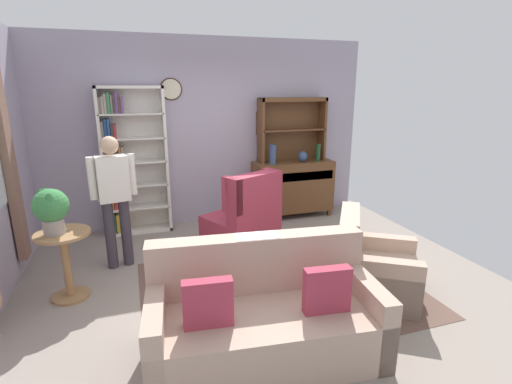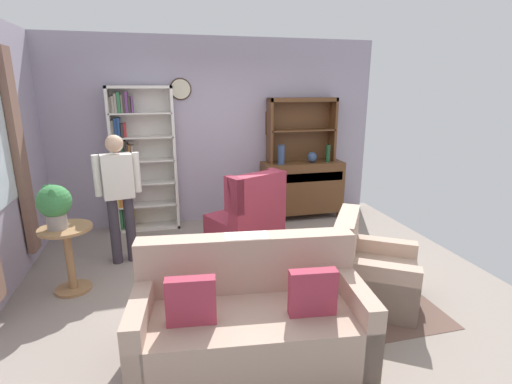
{
  "view_description": "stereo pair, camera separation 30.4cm",
  "coord_description": "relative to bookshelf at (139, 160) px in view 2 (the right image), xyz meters",
  "views": [
    {
      "loc": [
        -1.19,
        -3.68,
        2.09
      ],
      "look_at": [
        0.1,
        0.2,
        0.95
      ],
      "focal_mm": 26.7,
      "sensor_mm": 36.0,
      "label": 1
    },
    {
      "loc": [
        -0.9,
        -3.77,
        2.09
      ],
      "look_at": [
        0.1,
        0.2,
        0.95
      ],
      "focal_mm": 26.7,
      "sensor_mm": 36.0,
      "label": 2
    }
  ],
  "objects": [
    {
      "name": "ground_plane",
      "position": [
        1.22,
        -1.94,
        -1.06
      ],
      "size": [
        5.4,
        4.6,
        0.02
      ],
      "primitive_type": "cube",
      "color": "gray"
    },
    {
      "name": "wall_back",
      "position": [
        1.22,
        0.19,
        0.35
      ],
      "size": [
        5.0,
        0.09,
        2.8
      ],
      "color": "#A399AD",
      "rests_on": "ground_plane"
    },
    {
      "name": "area_rug",
      "position": [
        1.42,
        -2.24,
        -1.05
      ],
      "size": [
        2.86,
        2.15,
        0.01
      ],
      "primitive_type": "cube",
      "color": "brown",
      "rests_on": "ground_plane"
    },
    {
      "name": "bookshelf",
      "position": [
        0.0,
        0.0,
        0.0
      ],
      "size": [
        0.9,
        0.3,
        2.1
      ],
      "color": "silver",
      "rests_on": "ground_plane"
    },
    {
      "name": "sideboard",
      "position": [
        2.51,
        -0.08,
        -0.55
      ],
      "size": [
        1.3,
        0.45,
        0.92
      ],
      "color": "brown",
      "rests_on": "ground_plane"
    },
    {
      "name": "sideboard_hutch",
      "position": [
        2.51,
        0.02,
        0.51
      ],
      "size": [
        1.1,
        0.26,
        1.0
      ],
      "color": "brown",
      "rests_on": "sideboard"
    },
    {
      "name": "vase_tall",
      "position": [
        2.12,
        -0.17,
        0.02
      ],
      "size": [
        0.11,
        0.11,
        0.3
      ],
      "primitive_type": "cylinder",
      "color": "#33476B",
      "rests_on": "sideboard"
    },
    {
      "name": "vase_round",
      "position": [
        2.64,
        -0.15,
        -0.05
      ],
      "size": [
        0.15,
        0.15,
        0.17
      ],
      "primitive_type": "ellipsoid",
      "color": "#33476B",
      "rests_on": "sideboard"
    },
    {
      "name": "bottle_wine",
      "position": [
        2.9,
        -0.17,
        0.0
      ],
      "size": [
        0.07,
        0.07,
        0.28
      ],
      "primitive_type": "cylinder",
      "color": "#194223",
      "rests_on": "sideboard"
    },
    {
      "name": "couch_floral",
      "position": [
        0.93,
        -3.13,
        -0.74
      ],
      "size": [
        1.89,
        1.05,
        0.9
      ],
      "color": "tan",
      "rests_on": "ground_plane"
    },
    {
      "name": "armchair_floral",
      "position": [
        2.26,
        -2.66,
        -0.76
      ],
      "size": [
        1.06,
        1.05,
        0.88
      ],
      "color": "tan",
      "rests_on": "ground_plane"
    },
    {
      "name": "wingback_chair",
      "position": [
        1.37,
        -1.1,
        -0.67
      ],
      "size": [
        1.04,
        1.05,
        1.05
      ],
      "color": "#A33347",
      "rests_on": "ground_plane"
    },
    {
      "name": "plant_stand",
      "position": [
        -0.67,
        -1.73,
        -0.62
      ],
      "size": [
        0.52,
        0.52,
        0.71
      ],
      "color": "#997047",
      "rests_on": "ground_plane"
    },
    {
      "name": "potted_plant_large",
      "position": [
        -0.74,
        -1.75,
        -0.08
      ],
      "size": [
        0.33,
        0.33,
        0.45
      ],
      "color": "gray",
      "rests_on": "plant_stand"
    },
    {
      "name": "person_reading",
      "position": [
        -0.19,
        -1.13,
        -0.15
      ],
      "size": [
        0.53,
        0.26,
        1.56
      ],
      "color": "#38333D",
      "rests_on": "ground_plane"
    }
  ]
}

